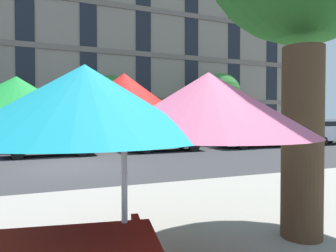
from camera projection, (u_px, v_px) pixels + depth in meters
ground_plane at (70, 167)px, 11.45m from camera, size 120.00×120.00×0.00m
sidewalk_far at (60, 148)px, 17.75m from camera, size 56.00×3.60×0.12m
apartment_building at (54, 24)px, 25.09m from camera, size 38.28×12.08×19.20m
sedan_silver at (50, 136)px, 14.62m from camera, size 4.40×1.98×1.78m
sedan_black at (164, 134)px, 16.83m from camera, size 4.40×1.98×1.78m
pickup_gray at (252, 131)px, 19.04m from camera, size 5.10×2.12×2.20m
sedan_white at (326, 131)px, 21.45m from camera, size 4.40×1.98×1.78m
street_tree_middle at (109, 94)px, 18.49m from camera, size 2.28×2.29×4.46m
street_tree_right at (218, 96)px, 21.74m from camera, size 3.06×2.89×5.02m
patio_umbrella at (124, 107)px, 3.02m from camera, size 3.59×3.33×2.25m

